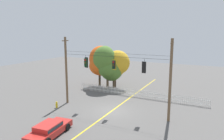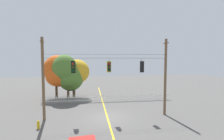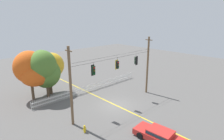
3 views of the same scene
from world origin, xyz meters
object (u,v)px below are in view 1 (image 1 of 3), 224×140
object	(u,v)px
traffic_signal_southbound_primary	(86,63)
autumn_maple_far_west	(117,64)
traffic_signal_westbound_side	(144,67)
autumn_oak_far_east	(113,66)
autumn_maple_near_fence	(101,62)
autumn_maple_mid	(106,62)
traffic_signal_northbound_secondary	(114,65)
fire_hydrant	(57,105)
parked_car	(49,129)

from	to	relation	value
traffic_signal_southbound_primary	autumn_maple_far_west	distance (m)	9.50
autumn_maple_far_west	traffic_signal_southbound_primary	bearing A→B (deg)	-87.13
traffic_signal_westbound_side	autumn_oak_far_east	bearing A→B (deg)	131.47
autumn_maple_near_fence	autumn_maple_mid	distance (m)	1.53
traffic_signal_northbound_secondary	autumn_maple_far_west	bearing A→B (deg)	113.45
traffic_signal_northbound_secondary	fire_hydrant	distance (m)	8.34
autumn_oak_far_east	autumn_maple_far_west	world-z (taller)	autumn_maple_far_west
traffic_signal_westbound_side	parked_car	world-z (taller)	traffic_signal_westbound_side
traffic_signal_northbound_secondary	traffic_signal_southbound_primary	bearing A→B (deg)	179.99
traffic_signal_westbound_side	autumn_maple_near_fence	distance (m)	13.78
traffic_signal_southbound_primary	traffic_signal_westbound_side	world-z (taller)	same
traffic_signal_westbound_side	autumn_maple_far_west	bearing A→B (deg)	128.57
traffic_signal_southbound_primary	parked_car	distance (m)	9.09
fire_hydrant	autumn_maple_near_fence	bearing A→B (deg)	91.75
traffic_signal_southbound_primary	traffic_signal_westbound_side	bearing A→B (deg)	-0.16
traffic_signal_southbound_primary	autumn_maple_mid	size ratio (longest dim) A/B	0.22
autumn_oak_far_east	parked_car	world-z (taller)	autumn_oak_far_east
traffic_signal_northbound_secondary	autumn_maple_mid	xyz separation A→B (m)	(-5.50, 8.34, -1.11)
parked_car	fire_hydrant	distance (m)	6.98
traffic_signal_southbound_primary	autumn_maple_far_west	size ratio (longest dim) A/B	0.25
autumn_maple_mid	traffic_signal_northbound_secondary	bearing A→B (deg)	-56.61
autumn_maple_near_fence	autumn_maple_far_west	world-z (taller)	autumn_maple_near_fence
autumn_maple_mid	autumn_maple_near_fence	bearing A→B (deg)	147.38
traffic_signal_westbound_side	parked_car	size ratio (longest dim) A/B	0.32
traffic_signal_southbound_primary	autumn_oak_far_east	distance (m)	9.47
autumn_oak_far_east	parked_car	size ratio (longest dim) A/B	1.22
autumn_oak_far_east	autumn_maple_mid	bearing A→B (deg)	-130.96
traffic_signal_northbound_secondary	traffic_signal_westbound_side	world-z (taller)	same
traffic_signal_westbound_side	autumn_oak_far_east	distance (m)	12.46
traffic_signal_southbound_primary	autumn_maple_mid	xyz separation A→B (m)	(-1.90, 8.34, -1.11)
traffic_signal_westbound_side	autumn_maple_mid	size ratio (longest dim) A/B	0.22
traffic_signal_southbound_primary	autumn_maple_far_west	xyz separation A→B (m)	(-0.47, 9.38, -1.41)
autumn_maple_far_west	fire_hydrant	size ratio (longest dim) A/B	7.80
parked_car	autumn_maple_near_fence	bearing A→B (deg)	104.74
traffic_signal_southbound_primary	parked_car	xyz separation A→B (m)	(1.26, -7.70, -4.65)
autumn_maple_mid	parked_car	world-z (taller)	autumn_maple_mid
autumn_maple_mid	traffic_signal_southbound_primary	bearing A→B (deg)	-77.19
autumn_maple_near_fence	traffic_signal_northbound_secondary	bearing A→B (deg)	-53.49
autumn_maple_near_fence	parked_car	world-z (taller)	autumn_maple_near_fence
traffic_signal_southbound_primary	traffic_signal_northbound_secondary	xyz separation A→B (m)	(3.60, -0.00, -0.00)
autumn_oak_far_east	parked_car	bearing A→B (deg)	-81.96
traffic_signal_northbound_secondary	autumn_maple_near_fence	bearing A→B (deg)	126.51
traffic_signal_southbound_primary	autumn_oak_far_east	xyz separation A→B (m)	(-1.13, 9.22, -1.85)
fire_hydrant	traffic_signal_northbound_secondary	bearing A→B (deg)	17.71
autumn_maple_far_west	fire_hydrant	world-z (taller)	autumn_maple_far_west
autumn_oak_far_east	traffic_signal_westbound_side	bearing A→B (deg)	-48.53
fire_hydrant	traffic_signal_westbound_side	bearing A→B (deg)	11.67
traffic_signal_northbound_secondary	autumn_maple_mid	size ratio (longest dim) A/B	0.22
traffic_signal_northbound_secondary	parked_car	distance (m)	9.30
autumn_maple_mid	parked_car	size ratio (longest dim) A/B	1.44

